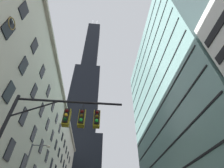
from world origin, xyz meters
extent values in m
cube|color=beige|center=(-17.92, 31.21, 14.22)|extent=(13.85, 74.42, 28.43)
cube|color=#B2A893|center=(-10.75, 31.21, 27.73)|extent=(0.70, 74.42, 0.60)
cube|color=black|center=(-10.95, 13.00, 8.20)|extent=(0.14, 1.40, 2.20)
cube|color=black|center=(-10.95, 18.00, 8.20)|extent=(0.14, 1.40, 2.20)
cube|color=black|center=(-10.95, 8.00, 12.40)|extent=(0.14, 1.40, 2.20)
cube|color=black|center=(-10.95, 13.00, 12.40)|extent=(0.14, 1.40, 2.20)
cube|color=black|center=(-10.95, 18.00, 12.40)|extent=(0.14, 1.40, 2.20)
cube|color=black|center=(-10.95, 23.00, 12.40)|extent=(0.14, 1.40, 2.20)
cube|color=black|center=(-10.95, 28.00, 12.40)|extent=(0.14, 1.40, 2.20)
cube|color=black|center=(-10.95, 33.00, 12.40)|extent=(0.14, 1.40, 2.20)
cube|color=black|center=(-10.95, 3.00, 16.60)|extent=(0.14, 1.40, 2.20)
cube|color=black|center=(-10.95, 8.00, 16.60)|extent=(0.14, 1.40, 2.20)
cube|color=black|center=(-10.95, 13.00, 16.60)|extent=(0.14, 1.40, 2.20)
cube|color=black|center=(-10.95, 18.00, 16.60)|extent=(0.14, 1.40, 2.20)
cube|color=black|center=(-10.95, 23.00, 16.60)|extent=(0.14, 1.40, 2.20)
cube|color=black|center=(-10.95, 28.00, 16.60)|extent=(0.14, 1.40, 2.20)
cube|color=black|center=(-10.95, 33.00, 16.60)|extent=(0.14, 1.40, 2.20)
cube|color=black|center=(-10.95, 38.00, 16.60)|extent=(0.14, 1.40, 2.20)
cube|color=black|center=(-10.95, 43.00, 16.60)|extent=(0.14, 1.40, 2.20)
cube|color=black|center=(-10.95, 48.00, 16.60)|extent=(0.14, 1.40, 2.20)
cube|color=black|center=(-10.95, 3.00, 20.80)|extent=(0.14, 1.40, 2.20)
cube|color=black|center=(-10.95, 8.00, 20.80)|extent=(0.14, 1.40, 2.20)
cube|color=black|center=(-10.95, 13.00, 20.80)|extent=(0.14, 1.40, 2.20)
cube|color=black|center=(-10.95, 18.00, 20.80)|extent=(0.14, 1.40, 2.20)
cube|color=black|center=(-10.95, 23.00, 20.80)|extent=(0.14, 1.40, 2.20)
cube|color=black|center=(-10.95, 28.00, 20.80)|extent=(0.14, 1.40, 2.20)
cube|color=black|center=(-10.95, 33.00, 20.80)|extent=(0.14, 1.40, 2.20)
cube|color=black|center=(-10.95, 38.00, 20.80)|extent=(0.14, 1.40, 2.20)
cube|color=black|center=(-10.95, 43.00, 20.80)|extent=(0.14, 1.40, 2.20)
cube|color=black|center=(-10.95, 48.00, 20.80)|extent=(0.14, 1.40, 2.20)
cube|color=black|center=(-10.95, 53.00, 20.80)|extent=(0.14, 1.40, 2.20)
cube|color=black|center=(-10.95, 58.00, 20.80)|extent=(0.14, 1.40, 2.20)
torus|color=olive|center=(-10.88, 2.88, 17.33)|extent=(0.12, 1.30, 1.30)
cylinder|color=silver|center=(-10.92, 2.88, 17.33)|extent=(0.05, 1.13, 1.13)
cube|color=black|center=(-10.85, 2.76, 17.24)|extent=(0.03, 0.32, 0.26)
cube|color=black|center=(-10.85, 2.65, 17.36)|extent=(0.03, 0.50, 0.12)
cube|color=black|center=(-12.37, 91.25, 70.36)|extent=(19.82, 19.82, 59.25)
cube|color=black|center=(-12.37, 91.25, 137.01)|extent=(12.74, 12.74, 74.06)
cylinder|color=silver|center=(-14.92, 91.25, 183.90)|extent=(1.20, 1.20, 19.72)
cylinder|color=silver|center=(-9.82, 91.25, 183.90)|extent=(1.20, 1.20, 19.72)
cube|color=gray|center=(18.42, 23.27, 23.83)|extent=(14.84, 37.04, 47.66)
cube|color=black|center=(10.96, 23.27, 12.00)|extent=(0.12, 36.04, 0.24)
cube|color=black|center=(10.96, 23.27, 16.00)|extent=(0.12, 36.04, 0.24)
cube|color=black|center=(10.96, 23.27, 20.00)|extent=(0.12, 36.04, 0.24)
cube|color=black|center=(10.96, 23.27, 24.00)|extent=(0.12, 36.04, 0.24)
cube|color=black|center=(10.96, 23.27, 28.00)|extent=(0.12, 36.04, 0.24)
cube|color=black|center=(10.96, 23.27, 32.00)|extent=(0.12, 36.04, 0.24)
cube|color=black|center=(10.96, 23.27, 36.00)|extent=(0.12, 36.04, 0.24)
cube|color=black|center=(10.96, 23.27, 40.00)|extent=(0.12, 36.04, 0.24)
cube|color=black|center=(10.96, 23.27, 44.00)|extent=(0.12, 36.04, 0.24)
cylinder|color=black|center=(-3.19, 2.32, 7.59)|extent=(6.54, 0.14, 0.14)
cylinder|color=black|center=(-5.16, 2.32, 6.99)|extent=(2.69, 0.10, 1.37)
cylinder|color=black|center=(-3.28, 2.32, 7.29)|extent=(0.04, 0.04, 0.60)
cube|color=black|center=(-3.28, 2.32, 6.54)|extent=(0.30, 0.30, 0.90)
cube|color=olive|center=(-3.28, 2.49, 6.54)|extent=(0.40, 0.40, 1.04)
sphere|color=#450808|center=(-3.28, 2.16, 6.82)|extent=(0.20, 0.20, 0.20)
sphere|color=yellow|center=(-3.28, 2.16, 6.54)|extent=(0.20, 0.20, 0.20)
sphere|color=#083D10|center=(-3.28, 2.16, 6.26)|extent=(0.20, 0.20, 0.20)
cylinder|color=black|center=(-2.38, 2.32, 7.29)|extent=(0.04, 0.04, 0.60)
cube|color=black|center=(-2.38, 2.32, 6.54)|extent=(0.30, 0.30, 0.90)
cube|color=olive|center=(-2.38, 2.49, 6.54)|extent=(0.40, 0.40, 1.04)
sphere|color=#450808|center=(-2.38, 2.16, 6.82)|extent=(0.20, 0.20, 0.20)
sphere|color=#4B3A08|center=(-2.38, 2.16, 6.54)|extent=(0.20, 0.20, 0.20)
sphere|color=green|center=(-2.38, 2.16, 6.26)|extent=(0.20, 0.20, 0.20)
cylinder|color=black|center=(-1.48, 2.32, 7.29)|extent=(0.04, 0.04, 0.60)
cube|color=black|center=(-1.48, 2.32, 6.54)|extent=(0.30, 0.30, 0.90)
cube|color=olive|center=(-1.48, 2.49, 6.54)|extent=(0.40, 0.40, 1.04)
sphere|color=#450808|center=(-1.48, 2.16, 6.82)|extent=(0.20, 0.20, 0.20)
sphere|color=#4B3A08|center=(-1.48, 2.16, 6.54)|extent=(0.20, 0.20, 0.20)
sphere|color=green|center=(-1.48, 2.16, 6.26)|extent=(0.20, 0.20, 0.20)
cylinder|color=#47474C|center=(-7.71, 12.79, 8.72)|extent=(1.84, 0.10, 0.10)
ellipsoid|color=#EFE5C6|center=(-6.79, 12.79, 8.62)|extent=(0.56, 0.32, 0.24)
camera|label=1|loc=(-1.40, -6.28, 1.54)|focal=26.02mm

